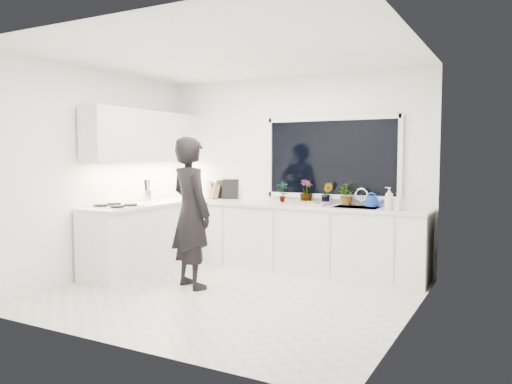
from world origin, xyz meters
The scene contains 25 objects.
floor centered at (0.00, 0.00, -0.01)m, with size 4.00×3.50×0.02m, color beige.
wall_back centered at (0.00, 1.76, 1.35)m, with size 4.00×0.02×2.70m, color white.
wall_left centered at (-2.01, 0.00, 1.35)m, with size 0.02×3.50×2.70m, color white.
wall_right centered at (2.01, 0.00, 1.35)m, with size 0.02×3.50×2.70m, color white.
ceiling centered at (0.00, 0.00, 2.71)m, with size 4.00×3.50×0.02m, color white.
window centered at (0.60, 1.73, 1.55)m, with size 1.80×0.02×1.00m, color black.
base_cabinets_back centered at (0.00, 1.45, 0.44)m, with size 3.92×0.58×0.88m, color white.
base_cabinets_left centered at (-1.67, 0.35, 0.44)m, with size 0.58×1.60×0.88m, color white.
countertop_back centered at (0.00, 1.44, 0.90)m, with size 3.94×0.62×0.04m, color silver.
countertop_left centered at (-1.67, 0.35, 0.90)m, with size 0.62×1.60×0.04m, color silver.
upper_cabinets centered at (-1.79, 0.70, 1.85)m, with size 0.34×2.10×0.70m, color white.
sink centered at (1.05, 1.45, 0.87)m, with size 0.58×0.42×0.14m, color silver.
faucet centered at (1.05, 1.65, 1.03)m, with size 0.03×0.03×0.22m, color silver.
stovetop centered at (-1.69, 0.00, 0.94)m, with size 0.56×0.48×0.03m, color black.
person centered at (-0.56, 0.07, 0.90)m, with size 0.66×0.43×1.80m, color black.
pizza_tray centered at (0.45, 1.42, 0.94)m, with size 0.43×0.32×0.03m, color silver.
pizza centered at (0.45, 1.42, 0.95)m, with size 0.40×0.28×0.01m, color red.
watering_can centered at (1.20, 1.61, 0.98)m, with size 0.14×0.14×0.13m, color blue.
paper_towel_roll centered at (-1.29, 1.55, 1.05)m, with size 0.11×0.11×0.26m, color white.
knife_block centered at (-1.23, 1.59, 1.03)m, with size 0.13×0.10×0.22m, color #946A45.
utensil_crock centered at (-1.85, 0.80, 1.00)m, with size 0.13×0.13×0.16m, color #B1B1B5.
picture_frame_large centered at (-1.15, 1.69, 1.06)m, with size 0.22×0.02×0.28m, color black.
picture_frame_small centered at (-1.00, 1.69, 1.07)m, with size 0.25×0.02×0.30m, color black.
herb_plants centered at (0.54, 1.61, 1.07)m, with size 1.18×0.33×0.33m.
soap_bottles centered at (1.54, 1.30, 1.05)m, with size 0.24×0.12×0.28m.
Camera 1 is at (2.93, -4.76, 1.59)m, focal length 35.00 mm.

